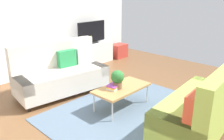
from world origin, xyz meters
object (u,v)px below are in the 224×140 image
Objects in this scene: storage_trunk at (119,51)px; bottle_2 at (91,40)px; bottle_0 at (86,41)px; tv at (92,33)px; tv_console at (92,53)px; vase_1 at (79,42)px; coffee_table at (122,88)px; bottle_1 at (89,41)px; potted_plant at (117,78)px; couch_beige at (61,73)px; vase_0 at (75,43)px; table_book_0 at (114,88)px; couch_green at (203,105)px.

bottle_2 reaches higher than storage_trunk.
tv is at bearing 4.57° from bottle_0.
tv_console is 7.30× the size of vase_1.
coffee_table is 7.04× the size of bottle_1.
coffee_table is 0.24m from potted_plant.
vase_0 is (1.31, 1.18, 0.28)m from couch_beige.
table_book_0 is 1.38× the size of vase_0.
bottle_2 is at bearing -158.81° from tv.
table_book_0 is at bearing -139.32° from storage_trunk.
tv_console is 7.01× the size of bottle_0.
vase_1 is (-1.52, 0.15, 0.52)m from storage_trunk.
bottle_1 is (1.47, 2.48, 0.11)m from potted_plant.
couch_green is 4.11m from vase_1.
coffee_table is 4.58× the size of table_book_0.
couch_green is 10.24× the size of vase_1.
couch_beige is at bearing -161.00° from storage_trunk.
potted_plant is at bearing 163.21° from coffee_table.
tv reaches higher than bottle_1.
bottle_2 reaches higher than vase_1.
vase_1 reaches higher than coffee_table.
couch_green reaches higher than tv_console.
couch_beige is 1.90m from vase_1.
bottle_2 is at bearing 68.58° from couch_green.
tv reaches higher than bottle_2.
vase_1 is (1.46, 1.18, 0.29)m from couch_beige.
couch_beige reaches higher than potted_plant.
vase_0 is at bearing 168.38° from bottle_1.
coffee_table is 4.72× the size of bottle_2.
tv is at bearing -6.88° from vase_0.
table_book_0 is at bearing -120.24° from bottle_0.
tv reaches higher than potted_plant.
bottle_2 is (1.84, 1.09, 0.31)m from couch_beige.
coffee_table is at bearing -112.75° from vase_1.
vase_0 is at bearing 68.19° from potted_plant.
couch_beige is at bearing -141.14° from vase_1.
couch_beige is 1.81× the size of coffee_table.
couch_green is 4.06m from bottle_0.
bottle_1 is (1.75, 1.09, 0.27)m from couch_beige.
tv is (1.22, 3.95, 0.51)m from couch_green.
bottle_2 is (1.46, 2.51, 0.36)m from coffee_table.
table_book_0 is 2.85m from bottle_0.
coffee_table is at bearing 96.80° from couch_green.
couch_green is 4.08m from vase_0.
tv_console is 1.11m from storage_trunk.
vase_1 is 1.23× the size of bottle_1.
storage_trunk is at bearing -4.16° from tv.
coffee_table is 3.58m from storage_trunk.
tv_console reaches higher than table_book_0.
table_book_0 reaches higher than storage_trunk.
coffee_table is at bearing -118.69° from bottle_1.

